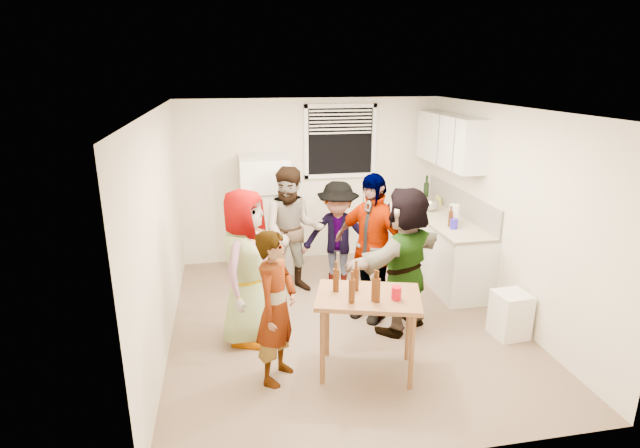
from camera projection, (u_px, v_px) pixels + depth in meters
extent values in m
cube|color=white|center=(265.00, 214.00, 7.37)|extent=(0.70, 0.70, 1.70)
cube|color=white|center=(439.00, 247.00, 7.25)|extent=(0.60, 2.20, 0.86)
cube|color=beige|center=(441.00, 217.00, 7.11)|extent=(0.64, 2.22, 0.04)
cube|color=beige|center=(461.00, 203.00, 7.11)|extent=(0.03, 2.20, 0.36)
cube|color=white|center=(450.00, 140.00, 7.01)|extent=(0.34, 1.60, 0.70)
cylinder|color=white|center=(453.00, 225.00, 6.71)|extent=(0.13, 0.13, 0.28)
cylinder|color=black|center=(425.00, 203.00, 7.80)|extent=(0.08, 0.08, 0.32)
cylinder|color=#47230C|center=(450.00, 227.00, 6.63)|extent=(0.05, 0.05, 0.21)
cylinder|color=#271AB0|center=(454.00, 229.00, 6.55)|extent=(0.10, 0.10, 0.13)
cube|color=#DDD450|center=(439.00, 200.00, 7.71)|extent=(0.02, 0.16, 0.13)
cube|color=white|center=(510.00, 315.00, 5.62)|extent=(0.38, 0.38, 0.52)
cylinder|color=#47230C|center=(374.00, 301.00, 4.66)|extent=(0.06, 0.06, 0.23)
cylinder|color=red|center=(396.00, 299.00, 4.69)|extent=(0.09, 0.09, 0.13)
imported|color=gray|center=(249.00, 338.00, 5.62)|extent=(1.93, 1.52, 0.55)
imported|color=#141933|center=(278.00, 377.00, 4.92)|extent=(1.58, 1.27, 0.36)
imported|color=#503B26|center=(294.00, 290.00, 6.85)|extent=(1.01, 1.80, 0.65)
imported|color=#38383D|center=(337.00, 287.00, 6.95)|extent=(1.43, 1.75, 0.56)
imported|color=black|center=(369.00, 315.00, 6.15)|extent=(2.05, 1.94, 0.44)
imported|color=#CE6648|center=(401.00, 328.00, 5.86)|extent=(2.25, 2.28, 0.50)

